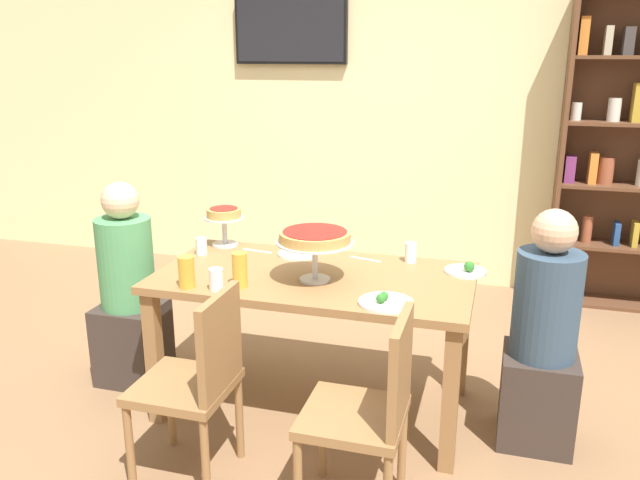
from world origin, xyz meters
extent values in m
plane|color=#846042|center=(0.00, 0.00, 0.00)|extent=(12.00, 12.00, 0.00)
cube|color=beige|center=(0.00, 2.20, 1.40)|extent=(8.00, 0.12, 2.80)
cube|color=olive|center=(0.00, 0.00, 0.72)|extent=(1.57, 0.83, 0.04)
cube|color=olive|center=(-0.73, -0.36, 0.35)|extent=(0.07, 0.07, 0.70)
cube|color=olive|center=(0.73, -0.36, 0.35)|extent=(0.07, 0.07, 0.70)
cube|color=olive|center=(-0.73, 0.36, 0.35)|extent=(0.07, 0.07, 0.70)
cube|color=olive|center=(0.73, 0.36, 0.35)|extent=(0.07, 0.07, 0.70)
cube|color=brown|center=(1.25, 1.98, 1.10)|extent=(0.03, 0.30, 2.20)
cube|color=brown|center=(1.79, 2.12, 1.10)|extent=(1.10, 0.02, 2.20)
cube|color=brown|center=(1.79, 1.98, 0.01)|extent=(1.04, 0.28, 0.02)
cube|color=brown|center=(1.79, 1.98, 0.45)|extent=(1.04, 0.28, 0.02)
cube|color=brown|center=(1.79, 1.98, 0.89)|extent=(1.04, 0.28, 0.02)
cube|color=#2D6B38|center=(1.32, 1.98, 0.55)|extent=(0.06, 0.10, 0.17)
cylinder|color=brown|center=(1.49, 1.98, 0.56)|extent=(0.07, 0.07, 0.20)
cube|color=navy|center=(1.69, 1.98, 0.55)|extent=(0.04, 0.13, 0.16)
cube|color=#B7932D|center=(1.81, 1.98, 0.55)|extent=(0.04, 0.13, 0.18)
cube|color=#7A3370|center=(1.32, 1.98, 1.00)|extent=(0.07, 0.13, 0.19)
cube|color=orange|center=(1.48, 1.98, 1.01)|extent=(0.05, 0.13, 0.22)
cylinder|color=brown|center=(1.57, 1.98, 1.00)|extent=(0.11, 0.11, 0.19)
cylinder|color=silver|center=(1.33, 1.98, 1.41)|extent=(0.07, 0.07, 0.12)
cylinder|color=silver|center=(1.57, 1.98, 1.42)|extent=(0.09, 0.09, 0.16)
cube|color=#B7932D|center=(1.71, 1.98, 1.47)|extent=(0.06, 0.13, 0.26)
cube|color=orange|center=(1.32, 1.98, 1.91)|extent=(0.06, 0.13, 0.25)
cube|color=#B2A88E|center=(1.48, 1.98, 1.88)|extent=(0.05, 0.11, 0.19)
cube|color=#3D3838|center=(1.60, 1.98, 1.87)|extent=(0.07, 0.13, 0.18)
cube|color=black|center=(-0.82, 2.11, 1.96)|extent=(0.91, 0.05, 0.51)
cube|color=black|center=(-0.82, 2.08, 1.96)|extent=(0.87, 0.01, 0.47)
cube|color=#382D28|center=(-1.08, 0.00, 0.23)|extent=(0.34, 0.34, 0.45)
cylinder|color=#4C935B|center=(-1.08, 0.00, 0.70)|extent=(0.30, 0.30, 0.50)
sphere|color=beige|center=(-1.08, 0.00, 1.05)|extent=(0.20, 0.20, 0.20)
cube|color=#382D28|center=(1.11, 0.00, 0.23)|extent=(0.34, 0.34, 0.45)
cylinder|color=#33475B|center=(1.11, 0.00, 0.70)|extent=(0.30, 0.30, 0.50)
sphere|color=tan|center=(1.11, 0.00, 1.05)|extent=(0.20, 0.20, 0.20)
cube|color=olive|center=(-0.38, -0.70, 0.43)|extent=(0.40, 0.40, 0.04)
cube|color=olive|center=(-0.20, -0.70, 0.66)|extent=(0.04, 0.36, 0.42)
cylinder|color=olive|center=(-0.55, -0.88, 0.21)|extent=(0.04, 0.04, 0.41)
cylinder|color=olive|center=(-0.55, -0.53, 0.21)|extent=(0.04, 0.04, 0.41)
cylinder|color=olive|center=(-0.20, -0.88, 0.21)|extent=(0.04, 0.04, 0.41)
cylinder|color=olive|center=(-0.20, -0.53, 0.21)|extent=(0.04, 0.04, 0.41)
cube|color=olive|center=(0.38, -0.73, 0.43)|extent=(0.40, 0.40, 0.04)
cube|color=olive|center=(0.56, -0.73, 0.66)|extent=(0.04, 0.36, 0.42)
cylinder|color=olive|center=(0.20, -0.55, 0.21)|extent=(0.04, 0.04, 0.41)
cylinder|color=olive|center=(0.55, -0.55, 0.21)|extent=(0.04, 0.04, 0.41)
cylinder|color=silver|center=(0.03, -0.09, 0.75)|extent=(0.15, 0.15, 0.01)
cylinder|color=silver|center=(0.03, -0.09, 0.84)|extent=(0.03, 0.03, 0.18)
cylinder|color=silver|center=(0.03, -0.09, 0.93)|extent=(0.37, 0.37, 0.01)
cylinder|color=tan|center=(0.03, -0.09, 0.96)|extent=(0.34, 0.34, 0.05)
cylinder|color=maroon|center=(0.03, -0.09, 0.99)|extent=(0.31, 0.31, 0.00)
cylinder|color=silver|center=(-0.64, 0.33, 0.75)|extent=(0.15, 0.15, 0.01)
cylinder|color=silver|center=(-0.64, 0.33, 0.83)|extent=(0.03, 0.03, 0.15)
cylinder|color=silver|center=(-0.64, 0.33, 0.90)|extent=(0.22, 0.22, 0.01)
cylinder|color=tan|center=(-0.64, 0.33, 0.93)|extent=(0.19, 0.19, 0.05)
cylinder|color=maroon|center=(-0.64, 0.33, 0.96)|extent=(0.16, 0.16, 0.00)
cylinder|color=white|center=(0.42, -0.29, 0.75)|extent=(0.25, 0.25, 0.01)
sphere|color=#2D7028|center=(0.41, -0.29, 0.77)|extent=(0.04, 0.04, 0.04)
sphere|color=#2D7028|center=(0.40, -0.32, 0.78)|extent=(0.04, 0.04, 0.04)
cylinder|color=white|center=(-0.18, 0.27, 0.75)|extent=(0.22, 0.22, 0.01)
sphere|color=#2D7028|center=(-0.17, 0.27, 0.77)|extent=(0.04, 0.04, 0.04)
sphere|color=#2D7028|center=(-0.19, 0.31, 0.78)|extent=(0.05, 0.05, 0.05)
sphere|color=#2D7028|center=(-0.18, 0.31, 0.77)|extent=(0.04, 0.04, 0.04)
sphere|color=#2D7028|center=(-0.18, 0.30, 0.78)|extent=(0.05, 0.05, 0.05)
cylinder|color=white|center=(0.72, 0.23, 0.75)|extent=(0.21, 0.21, 0.01)
sphere|color=#2D7028|center=(0.74, 0.23, 0.77)|extent=(0.04, 0.04, 0.04)
sphere|color=#2D7028|center=(0.74, 0.21, 0.78)|extent=(0.05, 0.05, 0.05)
cylinder|color=gold|center=(-0.52, -0.34, 0.82)|extent=(0.08, 0.08, 0.15)
cylinder|color=gold|center=(-0.29, -0.27, 0.82)|extent=(0.07, 0.07, 0.17)
cylinder|color=white|center=(0.43, 0.33, 0.79)|extent=(0.06, 0.06, 0.11)
cylinder|color=white|center=(-0.38, -0.34, 0.79)|extent=(0.07, 0.07, 0.10)
cylinder|color=white|center=(-0.69, 0.14, 0.79)|extent=(0.06, 0.06, 0.09)
cube|color=silver|center=(-0.42, 0.27, 0.74)|extent=(0.18, 0.04, 0.00)
cube|color=silver|center=(0.20, 0.30, 0.74)|extent=(0.18, 0.06, 0.00)
camera|label=1|loc=(0.87, -2.91, 1.82)|focal=36.12mm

